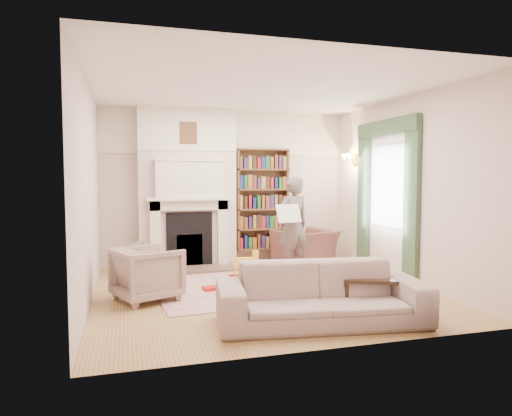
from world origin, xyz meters
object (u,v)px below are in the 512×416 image
object	(u,v)px
man_reading	(293,225)
rocking_horse	(245,265)
bookcase	(262,199)
sofa	(321,294)
armchair_reading	(305,247)
paraffin_heater	(136,259)
coffee_table	(373,296)
armchair_left	(147,273)

from	to	relation	value
man_reading	rocking_horse	xyz separation A→B (m)	(-0.87, -0.18, -0.58)
bookcase	sofa	world-z (taller)	bookcase
armchair_reading	sofa	xyz separation A→B (m)	(-1.07, -3.15, 0.01)
sofa	paraffin_heater	world-z (taller)	sofa
sofa	rocking_horse	distance (m)	2.39
sofa	bookcase	bearing A→B (deg)	91.32
coffee_table	rocking_horse	size ratio (longest dim) A/B	1.40
armchair_reading	sofa	distance (m)	3.33
armchair_reading	paraffin_heater	bearing A→B (deg)	-14.51
armchair_reading	armchair_left	world-z (taller)	armchair_left
bookcase	coffee_table	size ratio (longest dim) A/B	2.64
bookcase	rocking_horse	bearing A→B (deg)	-117.28
armchair_reading	rocking_horse	xyz separation A→B (m)	(-1.32, -0.78, -0.10)
armchair_reading	armchair_left	size ratio (longest dim) A/B	1.28
paraffin_heater	rocking_horse	bearing A→B (deg)	-23.06
bookcase	armchair_left	xyz separation A→B (m)	(-2.20, -2.18, -0.83)
armchair_left	rocking_horse	xyz separation A→B (m)	(1.53, 0.87, -0.13)
bookcase	coffee_table	world-z (taller)	bookcase
sofa	armchair_left	bearing A→B (deg)	147.71
bookcase	coffee_table	bearing A→B (deg)	-85.45
armchair_reading	bookcase	bearing A→B (deg)	-55.24
armchair_reading	sofa	bearing A→B (deg)	55.21
armchair_reading	armchair_left	xyz separation A→B (m)	(-2.85, -1.65, 0.03)
sofa	rocking_horse	size ratio (longest dim) A/B	4.51
bookcase	man_reading	world-z (taller)	bookcase
armchair_left	man_reading	distance (m)	2.66
armchair_reading	paraffin_heater	world-z (taller)	armchair_reading
armchair_reading	coffee_table	xyz separation A→B (m)	(-0.36, -3.02, -0.09)
coffee_table	bookcase	bearing A→B (deg)	116.89
man_reading	armchair_reading	bearing A→B (deg)	-141.15
armchair_reading	paraffin_heater	distance (m)	2.96
man_reading	coffee_table	distance (m)	2.49
paraffin_heater	rocking_horse	xyz separation A→B (m)	(1.64, -0.70, -0.06)
bookcase	sofa	size ratio (longest dim) A/B	0.82
sofa	man_reading	size ratio (longest dim) A/B	1.41
armchair_reading	paraffin_heater	size ratio (longest dim) A/B	1.78
bookcase	paraffin_heater	bearing A→B (deg)	-165.29
bookcase	sofa	xyz separation A→B (m)	(-0.42, -3.68, -0.85)
armchair_reading	man_reading	xyz separation A→B (m)	(-0.45, -0.60, 0.48)
man_reading	coffee_table	bearing A→B (deg)	77.75
coffee_table	sofa	bearing A→B (deg)	-147.36
armchair_reading	coffee_table	bearing A→B (deg)	67.09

